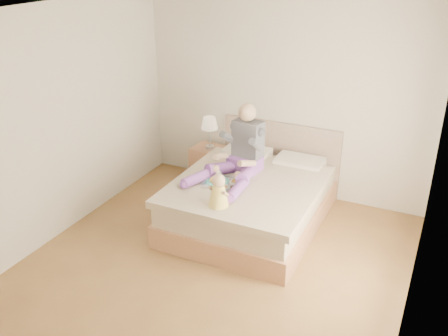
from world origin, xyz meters
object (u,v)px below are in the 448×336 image
at_px(bed, 253,198).
at_px(baby, 219,193).
at_px(tray, 224,182).
at_px(nightstand, 209,165).
at_px(adult, 240,154).

bearing_deg(bed, baby, -94.52).
height_order(bed, tray, bed).
relative_size(bed, tray, 4.45).
height_order(nightstand, tray, tray).
distance_m(bed, baby, 0.95).
bearing_deg(tray, bed, 50.47).
bearing_deg(adult, nightstand, 146.16).
distance_m(nightstand, tray, 1.36).
relative_size(adult, baby, 2.98).
relative_size(nightstand, baby, 1.46).
relative_size(tray, baby, 1.29).
xyz_separation_m(nightstand, tray, (0.76, -1.07, 0.36)).
bearing_deg(nightstand, bed, -31.23).
xyz_separation_m(nightstand, adult, (0.81, -0.73, 0.60)).
relative_size(nightstand, tray, 1.13).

